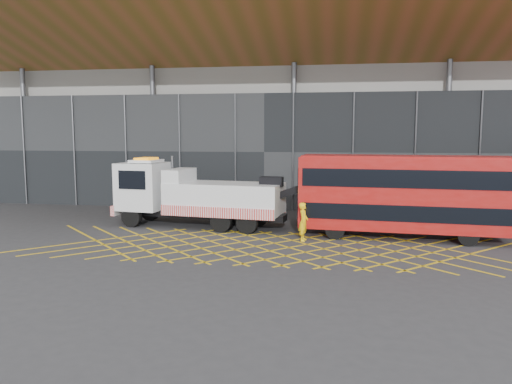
# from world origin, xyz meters

# --- Properties ---
(ground_plane) EXTENTS (120.00, 120.00, 0.00)m
(ground_plane) POSITION_xyz_m (0.00, 0.00, 0.00)
(ground_plane) COLOR #2D2D30
(road_markings) EXTENTS (24.76, 7.16, 0.01)m
(road_markings) POSITION_xyz_m (4.00, 0.00, 0.01)
(road_markings) COLOR gold
(road_markings) RESTS_ON ground_plane
(construction_building) EXTENTS (55.00, 23.97, 18.00)m
(construction_building) POSITION_xyz_m (1.92, 18.40, 8.98)
(construction_building) COLOR gray
(construction_building) RESTS_ON ground_plane
(recovery_truck) EXTENTS (11.40, 3.92, 3.95)m
(recovery_truck) POSITION_xyz_m (-1.10, 4.42, 1.83)
(recovery_truck) COLOR black
(recovery_truck) RESTS_ON ground_plane
(bus_towed) EXTENTS (10.45, 3.24, 4.19)m
(bus_towed) POSITION_xyz_m (10.23, 2.97, 2.32)
(bus_towed) COLOR #9E0F0C
(bus_towed) RESTS_ON ground_plane
(worker) EXTENTS (0.53, 0.74, 1.90)m
(worker) POSITION_xyz_m (5.35, 1.62, 0.95)
(worker) COLOR yellow
(worker) RESTS_ON ground_plane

